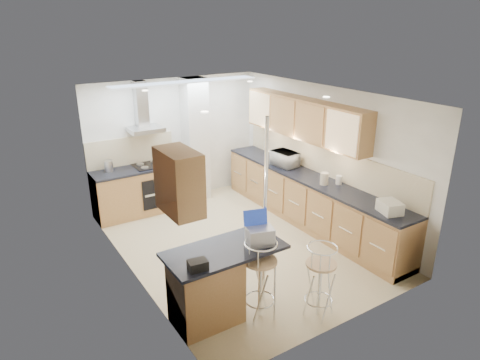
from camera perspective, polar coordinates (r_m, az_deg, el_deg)
ground at (r=7.29m, az=-0.14°, el=-8.49°), size 4.80×4.80×0.00m
room_shell at (r=7.15m, az=0.43°, el=4.33°), size 3.64×4.84×2.51m
right_counter at (r=7.91m, az=9.08°, el=-2.62°), size 0.63×4.40×0.92m
back_counter at (r=8.46m, az=-13.32°, el=-1.37°), size 1.70×0.63×0.92m
peninsula at (r=5.48m, az=-2.01°, el=-13.41°), size 1.47×0.72×0.94m
microwave at (r=8.18m, az=6.03°, el=2.82°), size 0.39×0.54×0.28m
laptop at (r=5.30m, az=2.69°, el=-7.46°), size 0.37×0.32×0.22m
bag at (r=4.84m, az=-5.66°, el=-11.24°), size 0.23×0.18×0.11m
bar_stool_near at (r=5.42m, az=2.71°, el=-13.14°), size 0.51×0.51×1.06m
bar_stool_end at (r=5.55m, az=10.61°, el=-13.13°), size 0.57×0.57×0.98m
jar_a at (r=8.59m, az=4.36°, el=3.37°), size 0.15×0.15×0.18m
jar_b at (r=8.13m, az=7.07°, el=2.22°), size 0.11×0.11×0.16m
jar_c at (r=7.37m, az=11.16°, el=0.18°), size 0.17×0.17×0.21m
jar_d at (r=7.44m, az=13.03°, el=0.02°), size 0.11×0.11×0.15m
bread_bin at (r=6.55m, az=19.36°, el=-3.42°), size 0.36×0.40×0.18m
kettle at (r=8.22m, az=-17.11°, el=1.80°), size 0.16×0.16×0.21m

